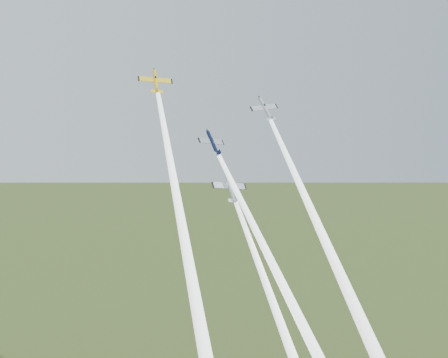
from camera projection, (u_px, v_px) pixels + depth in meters
The scene contains 7 objects.
plane_yellow at pixel (156, 81), 115.65m from camera, with size 7.34×7.28×1.15m, color yellow, non-canonical shape.
smoke_trail_yellow at pixel (187, 255), 98.08m from camera, with size 2.79×2.79×70.80m, color white, non-canonical shape.
plane_navy at pixel (213, 143), 119.18m from camera, with size 7.54×7.48×1.18m, color black, non-canonical shape.
smoke_trail_navy at pixel (291, 302), 107.81m from camera, with size 2.79×2.79×67.00m, color white, non-canonical shape.
plane_silver_right at pixel (266, 109), 130.48m from camera, with size 7.99×7.93×1.25m, color #B0B9BF, non-canonical shape.
smoke_trail_silver_right at pixel (321, 232), 118.31m from camera, with size 2.79×2.79×57.56m, color white, non-canonical shape.
plane_silver_low at pixel (231, 188), 117.88m from camera, with size 8.66×8.60×1.36m, color #B3BAC2, non-canonical shape.
Camera 1 is at (-48.76, -111.67, 103.35)m, focal length 45.00 mm.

